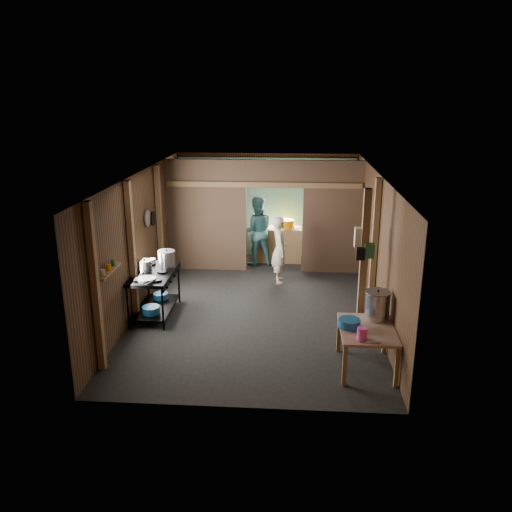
# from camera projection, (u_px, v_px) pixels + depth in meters

# --- Properties ---
(floor) EXTENTS (4.50, 7.00, 0.00)m
(floor) POSITION_uv_depth(u_px,v_px,m) (257.00, 306.00, 10.37)
(floor) COLOR black
(floor) RESTS_ON ground
(ceiling) EXTENTS (4.50, 7.00, 0.00)m
(ceiling) POSITION_uv_depth(u_px,v_px,m) (257.00, 175.00, 9.60)
(ceiling) COLOR #484542
(ceiling) RESTS_ON ground
(wall_back) EXTENTS (4.50, 0.00, 2.60)m
(wall_back) POSITION_uv_depth(u_px,v_px,m) (267.00, 205.00, 13.32)
(wall_back) COLOR brown
(wall_back) RESTS_ON ground
(wall_front) EXTENTS (4.50, 0.00, 2.60)m
(wall_front) POSITION_uv_depth(u_px,v_px,m) (237.00, 319.00, 6.65)
(wall_front) COLOR brown
(wall_front) RESTS_ON ground
(wall_left) EXTENTS (0.00, 7.00, 2.60)m
(wall_left) POSITION_uv_depth(u_px,v_px,m) (141.00, 241.00, 10.14)
(wall_left) COLOR brown
(wall_left) RESTS_ON ground
(wall_right) EXTENTS (0.00, 7.00, 2.60)m
(wall_right) POSITION_uv_depth(u_px,v_px,m) (376.00, 245.00, 9.83)
(wall_right) COLOR brown
(wall_right) RESTS_ON ground
(partition_left) EXTENTS (1.85, 0.10, 2.60)m
(partition_left) POSITION_uv_depth(u_px,v_px,m) (207.00, 216.00, 12.17)
(partition_left) COLOR brown
(partition_left) RESTS_ON floor
(partition_right) EXTENTS (1.35, 0.10, 2.60)m
(partition_right) POSITION_uv_depth(u_px,v_px,m) (332.00, 218.00, 11.97)
(partition_right) COLOR brown
(partition_right) RESTS_ON floor
(partition_header) EXTENTS (1.30, 0.10, 0.60)m
(partition_header) POSITION_uv_depth(u_px,v_px,m) (275.00, 173.00, 11.76)
(partition_header) COLOR brown
(partition_header) RESTS_ON wall_back
(turquoise_panel) EXTENTS (4.40, 0.06, 2.50)m
(turquoise_panel) POSITION_uv_depth(u_px,v_px,m) (266.00, 207.00, 13.27)
(turquoise_panel) COLOR #71B8B5
(turquoise_panel) RESTS_ON wall_back
(back_counter) EXTENTS (1.20, 0.50, 0.85)m
(back_counter) POSITION_uv_depth(u_px,v_px,m) (277.00, 244.00, 13.03)
(back_counter) COLOR olive
(back_counter) RESTS_ON floor
(wall_clock) EXTENTS (0.20, 0.03, 0.20)m
(wall_clock) POSITION_uv_depth(u_px,v_px,m) (276.00, 182.00, 13.02)
(wall_clock) COLOR silver
(wall_clock) RESTS_ON wall_back
(post_left_a) EXTENTS (0.10, 0.12, 2.60)m
(post_left_a) POSITION_uv_depth(u_px,v_px,m) (95.00, 289.00, 7.66)
(post_left_a) COLOR olive
(post_left_a) RESTS_ON floor
(post_left_b) EXTENTS (0.10, 0.12, 2.60)m
(post_left_b) POSITION_uv_depth(u_px,v_px,m) (132.00, 253.00, 9.37)
(post_left_b) COLOR olive
(post_left_b) RESTS_ON floor
(post_left_c) EXTENTS (0.10, 0.12, 2.60)m
(post_left_c) POSITION_uv_depth(u_px,v_px,m) (160.00, 226.00, 11.28)
(post_left_c) COLOR olive
(post_left_c) RESTS_ON floor
(post_right) EXTENTS (0.10, 0.12, 2.60)m
(post_right) POSITION_uv_depth(u_px,v_px,m) (374.00, 248.00, 9.64)
(post_right) COLOR olive
(post_right) RESTS_ON floor
(post_free) EXTENTS (0.12, 0.12, 2.60)m
(post_free) POSITION_uv_depth(u_px,v_px,m) (363.00, 267.00, 8.62)
(post_free) COLOR olive
(post_free) RESTS_ON floor
(cross_beam) EXTENTS (4.40, 0.12, 0.12)m
(cross_beam) POSITION_uv_depth(u_px,v_px,m) (264.00, 185.00, 11.81)
(cross_beam) COLOR olive
(cross_beam) RESTS_ON wall_left
(pan_lid_big) EXTENTS (0.03, 0.34, 0.34)m
(pan_lid_big) POSITION_uv_depth(u_px,v_px,m) (147.00, 218.00, 10.41)
(pan_lid_big) COLOR gray
(pan_lid_big) RESTS_ON wall_left
(pan_lid_small) EXTENTS (0.03, 0.30, 0.30)m
(pan_lid_small) POSITION_uv_depth(u_px,v_px,m) (153.00, 218.00, 10.82)
(pan_lid_small) COLOR black
(pan_lid_small) RESTS_ON wall_left
(wall_shelf) EXTENTS (0.14, 0.80, 0.03)m
(wall_shelf) POSITION_uv_depth(u_px,v_px,m) (109.00, 271.00, 8.11)
(wall_shelf) COLOR olive
(wall_shelf) RESTS_ON wall_left
(jar_white) EXTENTS (0.07, 0.07, 0.10)m
(jar_white) POSITION_uv_depth(u_px,v_px,m) (103.00, 272.00, 7.85)
(jar_white) COLOR silver
(jar_white) RESTS_ON wall_shelf
(jar_yellow) EXTENTS (0.08, 0.08, 0.10)m
(jar_yellow) POSITION_uv_depth(u_px,v_px,m) (108.00, 267.00, 8.09)
(jar_yellow) COLOR #FB9E02
(jar_yellow) RESTS_ON wall_shelf
(jar_green) EXTENTS (0.06, 0.06, 0.10)m
(jar_green) POSITION_uv_depth(u_px,v_px,m) (113.00, 263.00, 8.29)
(jar_green) COLOR #2E7041
(jar_green) RESTS_ON wall_shelf
(bag_white) EXTENTS (0.22, 0.15, 0.32)m
(bag_white) POSITION_uv_depth(u_px,v_px,m) (361.00, 237.00, 8.56)
(bag_white) COLOR silver
(bag_white) RESTS_ON post_free
(bag_green) EXTENTS (0.16, 0.12, 0.24)m
(bag_green) POSITION_uv_depth(u_px,v_px,m) (369.00, 250.00, 8.47)
(bag_green) COLOR #2E7041
(bag_green) RESTS_ON post_free
(bag_black) EXTENTS (0.14, 0.10, 0.20)m
(bag_black) POSITION_uv_depth(u_px,v_px,m) (360.00, 254.00, 8.47)
(bag_black) COLOR black
(bag_black) RESTS_ON post_free
(gas_range) EXTENTS (0.74, 1.45, 0.85)m
(gas_range) POSITION_uv_depth(u_px,v_px,m) (155.00, 294.00, 9.85)
(gas_range) COLOR black
(gas_range) RESTS_ON floor
(prep_table) EXTENTS (0.82, 1.12, 0.66)m
(prep_table) POSITION_uv_depth(u_px,v_px,m) (366.00, 348.00, 7.95)
(prep_table) COLOR tan
(prep_table) RESTS_ON floor
(stove_pot_large) EXTENTS (0.35, 0.35, 0.33)m
(stove_pot_large) POSITION_uv_depth(u_px,v_px,m) (167.00, 259.00, 10.00)
(stove_pot_large) COLOR #B6B6BB
(stove_pot_large) RESTS_ON gas_range
(stove_pot_med) EXTENTS (0.31, 0.31, 0.24)m
(stove_pot_med) POSITION_uv_depth(u_px,v_px,m) (145.00, 266.00, 9.73)
(stove_pot_med) COLOR #B6B6BB
(stove_pot_med) RESTS_ON gas_range
(stove_saucepan) EXTENTS (0.18, 0.18, 0.09)m
(stove_saucepan) POSITION_uv_depth(u_px,v_px,m) (152.00, 261.00, 10.21)
(stove_saucepan) COLOR #B6B6BB
(stove_saucepan) RESTS_ON gas_range
(frying_pan) EXTENTS (0.51, 0.63, 0.07)m
(frying_pan) POSITION_uv_depth(u_px,v_px,m) (147.00, 279.00, 9.27)
(frying_pan) COLOR gray
(frying_pan) RESTS_ON gas_range
(blue_tub_front) EXTENTS (0.32, 0.32, 0.13)m
(blue_tub_front) POSITION_uv_depth(u_px,v_px,m) (151.00, 310.00, 9.60)
(blue_tub_front) COLOR #195890
(blue_tub_front) RESTS_ON gas_range
(blue_tub_back) EXTENTS (0.29, 0.29, 0.12)m
(blue_tub_back) POSITION_uv_depth(u_px,v_px,m) (161.00, 296.00, 10.29)
(blue_tub_back) COLOR #195890
(blue_tub_back) RESTS_ON gas_range
(stock_pot) EXTENTS (0.52, 0.52, 0.47)m
(stock_pot) POSITION_uv_depth(u_px,v_px,m) (377.00, 306.00, 8.14)
(stock_pot) COLOR #B6B6BB
(stock_pot) RESTS_ON prep_table
(wash_basin) EXTENTS (0.42, 0.42, 0.13)m
(wash_basin) POSITION_uv_depth(u_px,v_px,m) (349.00, 323.00, 7.88)
(wash_basin) COLOR #195890
(wash_basin) RESTS_ON prep_table
(pink_bucket) EXTENTS (0.19, 0.19, 0.18)m
(pink_bucket) POSITION_uv_depth(u_px,v_px,m) (362.00, 333.00, 7.49)
(pink_bucket) COLOR #F34CB3
(pink_bucket) RESTS_ON prep_table
(knife) EXTENTS (0.30, 0.05, 0.01)m
(knife) POSITION_uv_depth(u_px,v_px,m) (370.00, 342.00, 7.40)
(knife) COLOR #B6B6BB
(knife) RESTS_ON prep_table
(yellow_tub) EXTENTS (0.37, 0.37, 0.21)m
(yellow_tub) POSITION_uv_depth(u_px,v_px,m) (286.00, 224.00, 12.86)
(yellow_tub) COLOR #FB9E02
(yellow_tub) RESTS_ON back_counter
(red_cup) EXTENTS (0.13, 0.13, 0.15)m
(red_cup) POSITION_uv_depth(u_px,v_px,m) (261.00, 225.00, 12.91)
(red_cup) COLOR maroon
(red_cup) RESTS_ON back_counter
(cook) EXTENTS (0.43, 0.59, 1.48)m
(cook) POSITION_uv_depth(u_px,v_px,m) (280.00, 250.00, 11.49)
(cook) COLOR silver
(cook) RESTS_ON floor
(worker_back) EXTENTS (0.92, 0.78, 1.68)m
(worker_back) POSITION_uv_depth(u_px,v_px,m) (257.00, 231.00, 12.66)
(worker_back) COLOR teal
(worker_back) RESTS_ON floor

